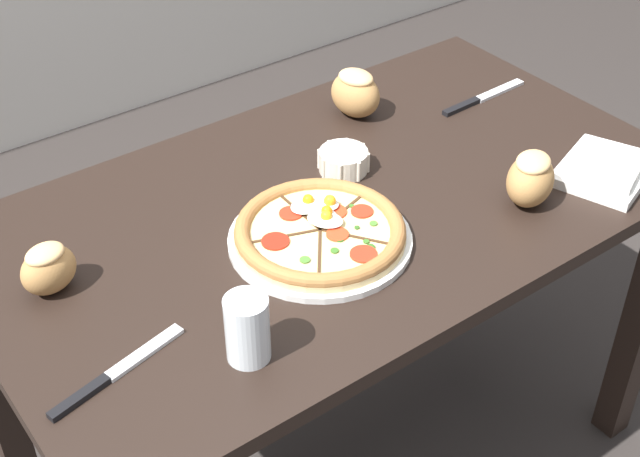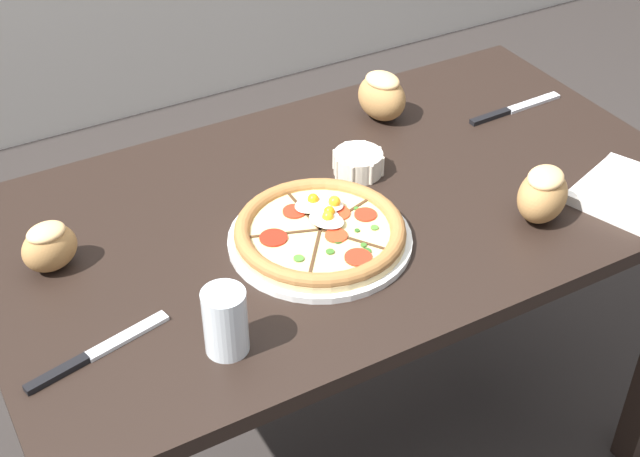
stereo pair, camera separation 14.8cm
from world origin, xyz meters
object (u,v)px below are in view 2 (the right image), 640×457
(ramekin_bowl, at_px, (358,162))
(knife_spare, at_px, (514,109))
(dining_table, at_px, (342,251))
(bread_piece_far, at_px, (543,194))
(bread_piece_near, at_px, (49,246))
(bread_piece_mid, at_px, (382,95))
(water_glass, at_px, (226,325))
(napkin_folded, at_px, (626,190))
(knife_main, at_px, (97,352))
(pizza, at_px, (320,233))

(ramekin_bowl, xyz_separation_m, knife_spare, (0.40, 0.04, -0.02))
(knife_spare, bearing_deg, dining_table, -169.19)
(bread_piece_far, xyz_separation_m, knife_spare, (0.20, 0.31, -0.05))
(bread_piece_near, xyz_separation_m, bread_piece_mid, (0.72, 0.14, 0.01))
(knife_spare, height_order, water_glass, water_glass)
(napkin_folded, xyz_separation_m, knife_main, (-0.95, 0.08, -0.01))
(pizza, height_order, bread_piece_far, bread_piece_far)
(ramekin_bowl, height_order, knife_main, ramekin_bowl)
(pizza, relative_size, napkin_folded, 1.44)
(napkin_folded, xyz_separation_m, bread_piece_mid, (-0.23, 0.45, 0.04))
(bread_piece_mid, height_order, water_glass, water_glass)
(water_glass, bearing_deg, knife_spare, 22.74)
(knife_main, bearing_deg, dining_table, 4.08)
(knife_main, bearing_deg, napkin_folded, -17.68)
(bread_piece_near, bearing_deg, knife_main, -90.28)
(pizza, bearing_deg, dining_table, 40.98)
(ramekin_bowl, relative_size, napkin_folded, 0.46)
(bread_piece_mid, xyz_separation_m, bread_piece_far, (0.06, -0.43, -0.00))
(bread_piece_mid, relative_size, water_glass, 1.15)
(napkin_folded, height_order, knife_spare, napkin_folded)
(bread_piece_mid, xyz_separation_m, knife_spare, (0.26, -0.11, -0.05))
(pizza, distance_m, bread_piece_mid, 0.43)
(bread_piece_far, bearing_deg, pizza, 161.01)
(ramekin_bowl, distance_m, knife_spare, 0.41)
(ramekin_bowl, distance_m, napkin_folded, 0.48)
(dining_table, relative_size, napkin_folded, 5.95)
(dining_table, distance_m, knife_main, 0.54)
(bread_piece_near, relative_size, knife_main, 0.45)
(pizza, xyz_separation_m, bread_piece_far, (0.37, -0.13, 0.03))
(ramekin_bowl, height_order, water_glass, water_glass)
(ramekin_bowl, bearing_deg, pizza, -137.84)
(knife_main, xyz_separation_m, water_glass, (0.17, -0.08, 0.04))
(ramekin_bowl, height_order, knife_spare, ramekin_bowl)
(dining_table, distance_m, water_glass, 0.44)
(napkin_folded, bearing_deg, dining_table, 152.28)
(ramekin_bowl, relative_size, bread_piece_far, 0.74)
(bread_piece_near, height_order, knife_main, bread_piece_near)
(pizza, distance_m, knife_spare, 0.60)
(napkin_folded, bearing_deg, bread_piece_near, 161.89)
(bread_piece_mid, bearing_deg, ramekin_bowl, -134.28)
(bread_piece_near, height_order, bread_piece_far, bread_piece_far)
(bread_piece_far, distance_m, knife_main, 0.78)
(bread_piece_far, bearing_deg, bread_piece_mid, 97.62)
(bread_piece_near, height_order, knife_spare, bread_piece_near)
(dining_table, distance_m, knife_spare, 0.50)
(pizza, distance_m, bread_piece_far, 0.39)
(pizza, relative_size, ramekin_bowl, 3.14)
(napkin_folded, bearing_deg, water_glass, 179.75)
(dining_table, height_order, bread_piece_mid, bread_piece_mid)
(dining_table, height_order, bread_piece_far, bread_piece_far)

